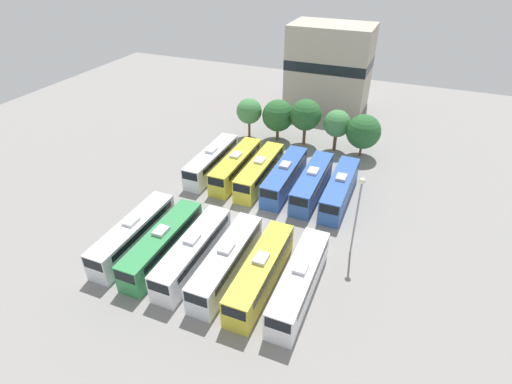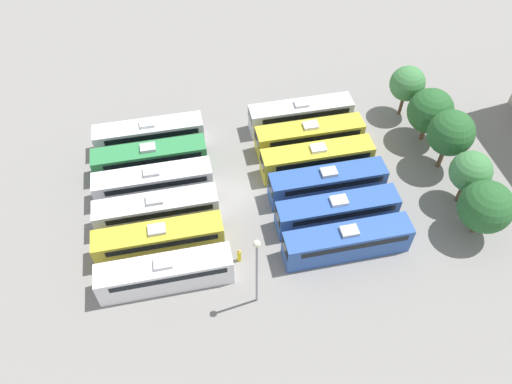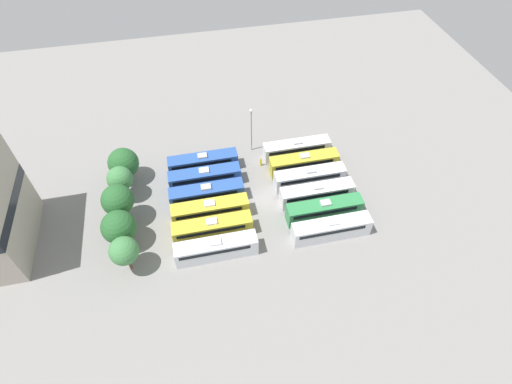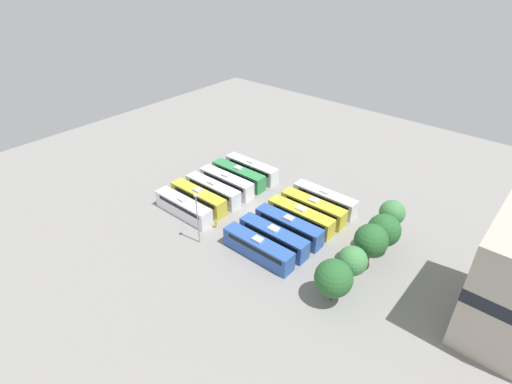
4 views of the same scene
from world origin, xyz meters
name	(u,v)px [view 4 (image 4 of 4)]	position (x,y,z in m)	size (l,w,h in m)	color
ground_plane	(254,211)	(0.00, 0.00, 0.00)	(118.78, 118.78, 0.00)	gray
bus_0	(252,169)	(-9.13, -8.55, 1.73)	(2.53, 11.96, 3.50)	silver
bus_1	(239,175)	(-5.41, -8.71, 1.73)	(2.53, 11.96, 3.50)	#338C4C
bus_2	(227,182)	(-1.93, -8.62, 1.73)	(2.53, 11.96, 3.50)	white
bus_3	(213,190)	(1.75, -8.57, 1.73)	(2.53, 11.96, 3.50)	silver
bus_4	(198,198)	(5.30, -8.63, 1.73)	(2.53, 11.96, 3.50)	gold
bus_5	(183,207)	(9.00, -8.39, 1.73)	(2.53, 11.96, 3.50)	white
bus_6	(325,199)	(-8.98, 8.80, 1.73)	(2.53, 11.96, 3.50)	silver
bus_7	(313,208)	(-5.28, 8.81, 1.73)	(2.53, 11.96, 3.50)	gold
bus_8	(301,217)	(-1.75, 8.65, 1.73)	(2.53, 11.96, 3.50)	gold
bus_9	(289,226)	(1.71, 8.74, 1.73)	(2.53, 11.96, 3.50)	#2D56A8
bus_10	(274,237)	(5.43, 8.58, 1.73)	(2.53, 11.96, 3.50)	#2D56A8
bus_11	(258,248)	(9.00, 8.42, 1.73)	(2.53, 11.96, 3.50)	#2D56A8
worker_person	(216,224)	(7.91, -1.61, 0.79)	(0.36, 0.36, 1.70)	gold
light_pole	(197,211)	(12.32, -0.86, 6.07)	(0.60, 0.60, 9.15)	gray
tree_0	(392,213)	(-8.61, 21.07, 4.45)	(4.03, 4.03, 6.49)	brown
tree_1	(384,230)	(-4.04, 21.91, 4.09)	(4.98, 4.98, 6.60)	brown
tree_2	(371,240)	(0.41, 21.92, 4.89)	(4.79, 4.79, 7.30)	brown
tree_3	(352,261)	(5.33, 21.76, 4.35)	(4.06, 4.06, 6.42)	brown
tree_4	(334,278)	(9.36, 21.35, 3.94)	(5.03, 5.03, 6.45)	brown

